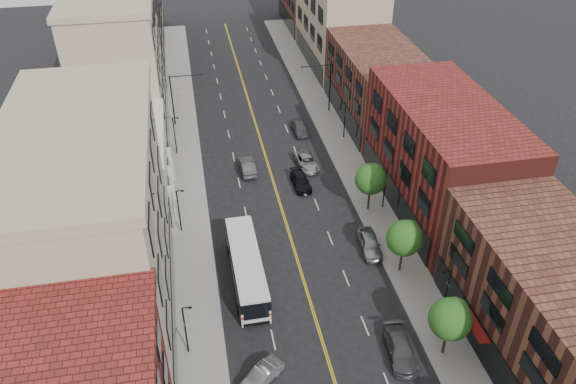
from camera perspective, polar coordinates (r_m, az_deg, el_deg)
sidewalk_left at (r=68.82m, az=-10.24°, el=1.84°), size 4.00×110.00×0.15m
sidewalk_right at (r=71.31m, az=5.97°, el=3.51°), size 4.00×110.00×0.15m
bldg_l_tanoffice at (r=46.40m, az=-18.86°, el=-4.43°), size 10.00×22.00×18.00m
bldg_l_white at (r=63.88m, az=-16.71°, el=2.18°), size 10.00×14.00×8.00m
bldg_l_far_a at (r=76.83m, az=-16.68°, el=12.07°), size 10.00×20.00×18.00m
bldg_l_far_b at (r=96.09m, az=-15.90°, el=15.74°), size 10.00×20.00×15.00m
bldg_r_near at (r=47.08m, az=27.08°, el=-12.87°), size 10.00×26.00×10.00m
bldg_r_mid at (r=61.94m, az=15.34°, el=3.52°), size 10.00×22.00×12.00m
bldg_r_far_a at (r=79.49m, az=9.13°, el=10.72°), size 10.00×20.00×10.00m
bldg_r_far_b at (r=97.44m, az=5.18°, el=16.83°), size 10.00×22.00×14.00m
tree_r_1 at (r=46.30m, az=16.23°, el=-12.15°), size 3.40×3.40×5.59m
tree_r_2 at (r=52.79m, az=11.80°, el=-4.48°), size 3.40×3.40×5.59m
tree_r_3 at (r=60.25m, az=8.47°, el=1.42°), size 3.40×3.40×5.59m
lamp_l_1 at (r=46.12m, az=-10.36°, el=-13.39°), size 0.81×0.55×5.05m
lamp_l_2 at (r=58.12m, az=-11.00°, el=-1.67°), size 0.81×0.55×5.05m
lamp_l_3 at (r=71.69m, az=-11.41°, el=5.83°), size 0.81×0.55×5.05m
lamp_r_1 at (r=50.09m, az=15.79°, el=-9.56°), size 0.81×0.55×5.05m
lamp_r_2 at (r=61.31m, az=9.78°, el=0.63°), size 0.81×0.55×5.05m
lamp_r_3 at (r=74.31m, az=5.76°, el=7.46°), size 0.81×0.55×5.05m
signal_mast_left at (r=78.10m, az=-11.20°, el=9.75°), size 4.49×0.18×7.20m
signal_mast_right at (r=80.36m, az=3.79°, el=11.08°), size 4.49×0.18×7.20m
city_bus at (r=52.33m, az=-4.23°, el=-7.52°), size 2.94×11.89×3.05m
car_angle_b at (r=45.47m, az=-2.75°, el=-18.18°), size 3.98×3.60×1.32m
car_parked_mid at (r=47.79m, az=11.32°, el=-15.38°), size 2.56×5.27×1.48m
car_parked_far at (r=56.70m, az=8.31°, el=-5.21°), size 2.26×4.84×1.60m
car_lane_behind at (r=68.05m, az=-4.15°, el=2.63°), size 1.77×4.67×1.52m
car_lane_a at (r=65.32m, az=1.30°, el=1.09°), size 2.01×4.60×1.32m
car_lane_b at (r=68.93m, az=1.91°, el=3.10°), size 2.67×5.12×1.38m
car_lane_c at (r=76.30m, az=1.18°, el=6.52°), size 1.81×4.40×1.49m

